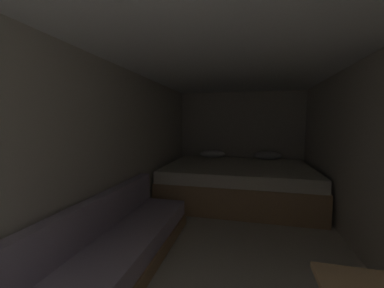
{
  "coord_description": "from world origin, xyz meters",
  "views": [
    {
      "loc": [
        0.17,
        -0.51,
        1.39
      ],
      "look_at": [
        -0.54,
        2.4,
        1.12
      ],
      "focal_mm": 21.68,
      "sensor_mm": 36.0,
      "label": 1
    }
  ],
  "objects": [
    {
      "name": "ground_plane",
      "position": [
        0.0,
        1.98,
        0.0
      ],
      "size": [
        7.27,
        7.27,
        0.0
      ],
      "primitive_type": "plane",
      "color": "beige"
    },
    {
      "name": "wall_back",
      "position": [
        0.0,
        4.64,
        1.03
      ],
      "size": [
        2.72,
        0.05,
        2.05
      ],
      "primitive_type": "cube",
      "color": "beige",
      "rests_on": "ground"
    },
    {
      "name": "wall_left",
      "position": [
        -1.33,
        1.98,
        1.03
      ],
      "size": [
        0.05,
        5.27,
        2.05
      ],
      "primitive_type": "cube",
      "color": "beige",
      "rests_on": "ground"
    },
    {
      "name": "wall_right",
      "position": [
        1.33,
        1.98,
        1.03
      ],
      "size": [
        0.05,
        5.27,
        2.05
      ],
      "primitive_type": "cube",
      "color": "beige",
      "rests_on": "ground"
    },
    {
      "name": "ceiling_slab",
      "position": [
        0.0,
        1.98,
        2.08
      ],
      "size": [
        2.72,
        5.27,
        0.05
      ],
      "primitive_type": "cube",
      "color": "white",
      "rests_on": "wall_left"
    },
    {
      "name": "bed",
      "position": [
        0.0,
        3.66,
        0.33
      ],
      "size": [
        2.5,
        1.85,
        0.81
      ],
      "color": "tan",
      "rests_on": "ground"
    },
    {
      "name": "sofa_left",
      "position": [
        -1.01,
        1.14,
        0.22
      ],
      "size": [
        0.65,
        2.67,
        0.68
      ],
      "color": "tan",
      "rests_on": "ground"
    }
  ]
}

